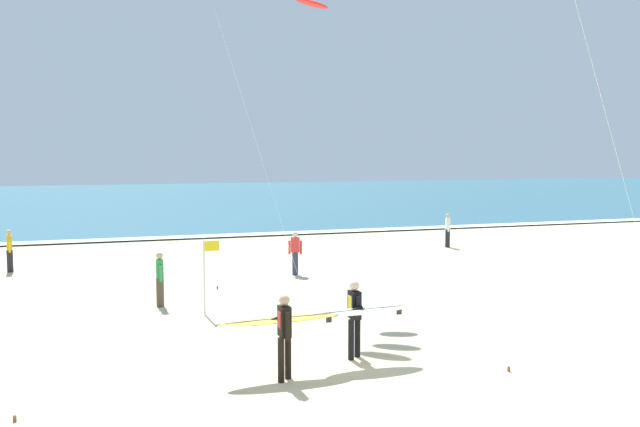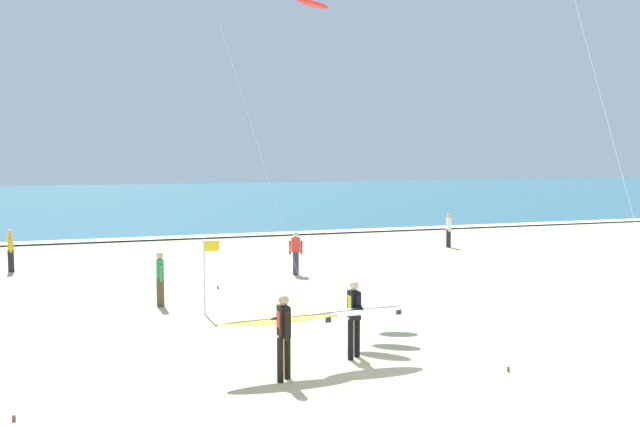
{
  "view_description": "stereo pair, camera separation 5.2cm",
  "coord_description": "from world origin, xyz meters",
  "px_view_note": "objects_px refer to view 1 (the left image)",
  "views": [
    {
      "loc": [
        -5.71,
        -9.36,
        4.45
      ],
      "look_at": [
        -0.31,
        7.26,
        2.85
      ],
      "focal_mm": 37.75,
      "sensor_mm": 36.0,
      "label": 1
    },
    {
      "loc": [
        -5.66,
        -9.38,
        4.45
      ],
      "look_at": [
        -0.31,
        7.26,
        2.85
      ],
      "focal_mm": 37.75,
      "sensor_mm": 36.0,
      "label": 2
    }
  ],
  "objects_px": {
    "surfer_trailing": "(357,313)",
    "bystander_green_top": "(160,279)",
    "lifeguard_flag": "(206,269)",
    "bystander_white_top": "(448,230)",
    "bystander_yellow_top": "(10,250)",
    "bystander_red_top": "(295,253)",
    "surfer_lead": "(282,326)"
  },
  "relations": [
    {
      "from": "surfer_trailing",
      "to": "lifeguard_flag",
      "type": "distance_m",
      "value": 5.66
    },
    {
      "from": "surfer_lead",
      "to": "bystander_red_top",
      "type": "distance_m",
      "value": 11.17
    },
    {
      "from": "bystander_yellow_top",
      "to": "bystander_white_top",
      "type": "distance_m",
      "value": 18.71
    },
    {
      "from": "bystander_green_top",
      "to": "lifeguard_flag",
      "type": "bearing_deg",
      "value": -50.93
    },
    {
      "from": "bystander_green_top",
      "to": "surfer_trailing",
      "type": "bearing_deg",
      "value": -61.03
    },
    {
      "from": "bystander_yellow_top",
      "to": "bystander_red_top",
      "type": "xyz_separation_m",
      "value": [
        9.94,
        -3.83,
        0.0
      ]
    },
    {
      "from": "bystander_green_top",
      "to": "surfer_lead",
      "type": "bearing_deg",
      "value": -75.76
    },
    {
      "from": "surfer_trailing",
      "to": "bystander_green_top",
      "type": "relative_size",
      "value": 1.33
    },
    {
      "from": "bystander_white_top",
      "to": "lifeguard_flag",
      "type": "relative_size",
      "value": 0.76
    },
    {
      "from": "surfer_lead",
      "to": "bystander_white_top",
      "type": "bearing_deg",
      "value": 51.8
    },
    {
      "from": "bystander_white_top",
      "to": "surfer_trailing",
      "type": "bearing_deg",
      "value": -124.76
    },
    {
      "from": "bystander_yellow_top",
      "to": "surfer_trailing",
      "type": "bearing_deg",
      "value": -58.81
    },
    {
      "from": "bystander_red_top",
      "to": "lifeguard_flag",
      "type": "xyz_separation_m",
      "value": [
        -3.96,
        -5.02,
        0.45
      ]
    },
    {
      "from": "bystander_yellow_top",
      "to": "lifeguard_flag",
      "type": "bearing_deg",
      "value": -55.94
    },
    {
      "from": "bystander_yellow_top",
      "to": "bystander_white_top",
      "type": "xyz_separation_m",
      "value": [
        18.69,
        0.82,
        0.0
      ]
    },
    {
      "from": "bystander_red_top",
      "to": "lifeguard_flag",
      "type": "bearing_deg",
      "value": -128.22
    },
    {
      "from": "bystander_red_top",
      "to": "bystander_white_top",
      "type": "distance_m",
      "value": 9.91
    },
    {
      "from": "surfer_trailing",
      "to": "bystander_white_top",
      "type": "height_order",
      "value": "surfer_trailing"
    },
    {
      "from": "bystander_white_top",
      "to": "bystander_green_top",
      "type": "bearing_deg",
      "value": -149.12
    },
    {
      "from": "bystander_yellow_top",
      "to": "bystander_green_top",
      "type": "xyz_separation_m",
      "value": [
        4.85,
        -7.46,
        0.0
      ]
    },
    {
      "from": "bystander_white_top",
      "to": "lifeguard_flag",
      "type": "bearing_deg",
      "value": -142.72
    },
    {
      "from": "surfer_trailing",
      "to": "bystander_white_top",
      "type": "bearing_deg",
      "value": 55.24
    },
    {
      "from": "bystander_red_top",
      "to": "bystander_green_top",
      "type": "height_order",
      "value": "same"
    },
    {
      "from": "bystander_red_top",
      "to": "bystander_white_top",
      "type": "relative_size",
      "value": 1.0
    },
    {
      "from": "bystander_red_top",
      "to": "bystander_green_top",
      "type": "bearing_deg",
      "value": -144.53
    },
    {
      "from": "surfer_lead",
      "to": "lifeguard_flag",
      "type": "height_order",
      "value": "lifeguard_flag"
    },
    {
      "from": "surfer_lead",
      "to": "bystander_white_top",
      "type": "height_order",
      "value": "surfer_lead"
    },
    {
      "from": "surfer_trailing",
      "to": "bystander_yellow_top",
      "type": "distance_m",
      "value": 16.31
    },
    {
      "from": "bystander_yellow_top",
      "to": "bystander_red_top",
      "type": "distance_m",
      "value": 10.66
    },
    {
      "from": "bystander_green_top",
      "to": "bystander_red_top",
      "type": "bearing_deg",
      "value": 35.47
    },
    {
      "from": "surfer_trailing",
      "to": "surfer_lead",
      "type": "bearing_deg",
      "value": -163.02
    },
    {
      "from": "surfer_trailing",
      "to": "bystander_yellow_top",
      "type": "bearing_deg",
      "value": 121.19
    }
  ]
}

